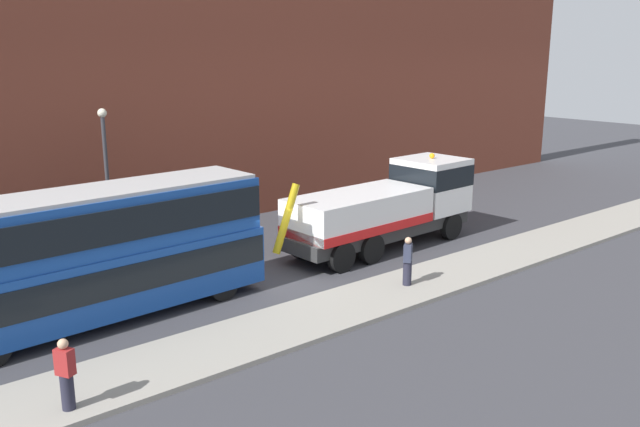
{
  "coord_description": "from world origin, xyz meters",
  "views": [
    {
      "loc": [
        -13.25,
        -19.03,
        8.08
      ],
      "look_at": [
        2.3,
        -0.1,
        2.0
      ],
      "focal_mm": 37.37,
      "sensor_mm": 36.0,
      "label": 1
    }
  ],
  "objects_px": {
    "recovery_tow_truck": "(389,205)",
    "double_decker_bus": "(90,251)",
    "pedestrian_onlooker": "(66,375)",
    "pedestrian_bystander": "(408,262)",
    "street_lamp": "(106,168)"
  },
  "relations": [
    {
      "from": "double_decker_bus",
      "to": "pedestrian_bystander",
      "type": "height_order",
      "value": "double_decker_bus"
    },
    {
      "from": "pedestrian_onlooker",
      "to": "street_lamp",
      "type": "height_order",
      "value": "street_lamp"
    },
    {
      "from": "street_lamp",
      "to": "recovery_tow_truck",
      "type": "bearing_deg",
      "value": -35.06
    },
    {
      "from": "recovery_tow_truck",
      "to": "street_lamp",
      "type": "relative_size",
      "value": 1.75
    },
    {
      "from": "street_lamp",
      "to": "double_decker_bus",
      "type": "bearing_deg",
      "value": -116.36
    },
    {
      "from": "pedestrian_bystander",
      "to": "double_decker_bus",
      "type": "bearing_deg",
      "value": 31.49
    },
    {
      "from": "recovery_tow_truck",
      "to": "double_decker_bus",
      "type": "distance_m",
      "value": 12.56
    },
    {
      "from": "recovery_tow_truck",
      "to": "street_lamp",
      "type": "height_order",
      "value": "street_lamp"
    },
    {
      "from": "recovery_tow_truck",
      "to": "pedestrian_bystander",
      "type": "xyz_separation_m",
      "value": [
        -3.16,
        -4.08,
        -0.77
      ]
    },
    {
      "from": "pedestrian_onlooker",
      "to": "recovery_tow_truck",
      "type": "bearing_deg",
      "value": -10.27
    },
    {
      "from": "pedestrian_onlooker",
      "to": "pedestrian_bystander",
      "type": "height_order",
      "value": "same"
    },
    {
      "from": "recovery_tow_truck",
      "to": "pedestrian_onlooker",
      "type": "relative_size",
      "value": 5.96
    },
    {
      "from": "pedestrian_bystander",
      "to": "street_lamp",
      "type": "bearing_deg",
      "value": -5.07
    },
    {
      "from": "recovery_tow_truck",
      "to": "pedestrian_onlooker",
      "type": "height_order",
      "value": "recovery_tow_truck"
    },
    {
      "from": "pedestrian_onlooker",
      "to": "pedestrian_bystander",
      "type": "distance_m",
      "value": 11.92
    }
  ]
}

